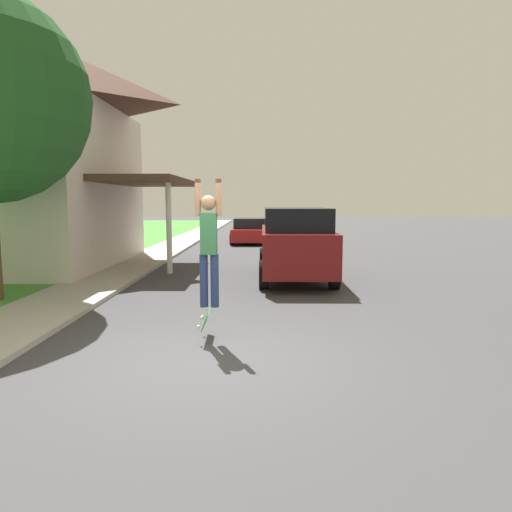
% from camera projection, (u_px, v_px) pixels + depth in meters
% --- Properties ---
extents(ground_plane, '(120.00, 120.00, 0.00)m').
position_uv_depth(ground_plane, '(206.00, 359.00, 6.46)').
color(ground_plane, '#3D3D3F').
extents(sidewalk, '(1.80, 80.00, 0.10)m').
position_uv_depth(sidewalk, '(102.00, 281.00, 12.46)').
color(sidewalk, '#ADA89E').
rests_on(sidewalk, ground_plane).
extents(suv_parked, '(2.03, 4.87, 2.04)m').
position_uv_depth(suv_parked, '(295.00, 241.00, 13.03)').
color(suv_parked, maroon).
rests_on(suv_parked, ground_plane).
extents(car_down_street, '(1.97, 4.17, 1.34)m').
position_uv_depth(car_down_street, '(250.00, 231.00, 24.55)').
color(car_down_street, maroon).
rests_on(car_down_street, ground_plane).
extents(skateboarder, '(0.41, 0.23, 2.00)m').
position_uv_depth(skateboarder, '(209.00, 241.00, 7.09)').
color(skateboarder, navy).
rests_on(skateboarder, ground_plane).
extents(skateboard, '(0.18, 0.81, 0.24)m').
position_uv_depth(skateboard, '(205.00, 319.00, 7.34)').
color(skateboard, '#337F3D').
rests_on(skateboard, ground_plane).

